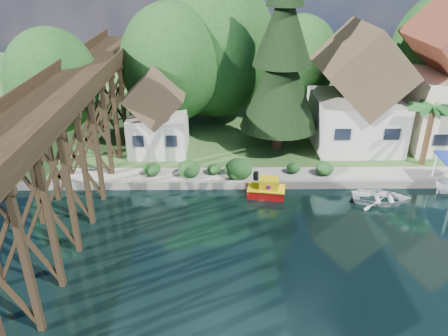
{
  "coord_description": "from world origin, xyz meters",
  "views": [
    {
      "loc": [
        -5.51,
        -22.36,
        16.54
      ],
      "look_at": [
        -5.21,
        6.0,
        2.76
      ],
      "focal_mm": 35.0,
      "sensor_mm": 36.0,
      "label": 1
    }
  ],
  "objects_px": {
    "house_left": "(357,96)",
    "tugboat": "(267,189)",
    "conifer": "(282,58)",
    "trestle_bridge": "(65,140)",
    "palm_tree": "(433,111)",
    "boat_white_a": "(382,197)",
    "shed": "(158,116)"
  },
  "relations": [
    {
      "from": "trestle_bridge",
      "to": "palm_tree",
      "type": "bearing_deg",
      "value": 12.39
    },
    {
      "from": "trestle_bridge",
      "to": "house_left",
      "type": "relative_size",
      "value": 4.01
    },
    {
      "from": "trestle_bridge",
      "to": "tugboat",
      "type": "xyz_separation_m",
      "value": [
        14.05,
        1.52,
        -4.74
      ]
    },
    {
      "from": "shed",
      "to": "tugboat",
      "type": "height_order",
      "value": "shed"
    },
    {
      "from": "palm_tree",
      "to": "boat_white_a",
      "type": "distance_m",
      "value": 9.05
    },
    {
      "from": "palm_tree",
      "to": "tugboat",
      "type": "xyz_separation_m",
      "value": [
        -13.76,
        -4.59,
        -4.67
      ]
    },
    {
      "from": "trestle_bridge",
      "to": "conifer",
      "type": "distance_m",
      "value": 18.89
    },
    {
      "from": "house_left",
      "to": "tugboat",
      "type": "xyz_separation_m",
      "value": [
        -8.95,
        -9.31,
        -4.53
      ]
    },
    {
      "from": "tugboat",
      "to": "boat_white_a",
      "type": "xyz_separation_m",
      "value": [
        8.48,
        -0.94,
        -0.17
      ]
    },
    {
      "from": "house_left",
      "to": "boat_white_a",
      "type": "xyz_separation_m",
      "value": [
        -0.47,
        -10.25,
        -4.69
      ]
    },
    {
      "from": "tugboat",
      "to": "conifer",
      "type": "bearing_deg",
      "value": 77.78
    },
    {
      "from": "conifer",
      "to": "tugboat",
      "type": "relative_size",
      "value": 5.66
    },
    {
      "from": "trestle_bridge",
      "to": "palm_tree",
      "type": "height_order",
      "value": "trestle_bridge"
    },
    {
      "from": "trestle_bridge",
      "to": "house_left",
      "type": "height_order",
      "value": "house_left"
    },
    {
      "from": "tugboat",
      "to": "shed",
      "type": "bearing_deg",
      "value": 139.21
    },
    {
      "from": "trestle_bridge",
      "to": "tugboat",
      "type": "distance_m",
      "value": 14.9
    },
    {
      "from": "house_left",
      "to": "palm_tree",
      "type": "xyz_separation_m",
      "value": [
        4.81,
        -4.72,
        0.15
      ]
    },
    {
      "from": "palm_tree",
      "to": "tugboat",
      "type": "bearing_deg",
      "value": -161.54
    },
    {
      "from": "shed",
      "to": "tugboat",
      "type": "bearing_deg",
      "value": -40.79
    },
    {
      "from": "house_left",
      "to": "tugboat",
      "type": "bearing_deg",
      "value": -133.87
    },
    {
      "from": "trestle_bridge",
      "to": "house_left",
      "type": "bearing_deg",
      "value": 25.21
    },
    {
      "from": "shed",
      "to": "boat_white_a",
      "type": "xyz_separation_m",
      "value": [
        17.53,
        -8.75,
        -3.38
      ]
    },
    {
      "from": "conifer",
      "to": "boat_white_a",
      "type": "xyz_separation_m",
      "value": [
        6.7,
        -9.15,
        -8.33
      ]
    },
    {
      "from": "shed",
      "to": "boat_white_a",
      "type": "height_order",
      "value": "shed"
    },
    {
      "from": "conifer",
      "to": "house_left",
      "type": "bearing_deg",
      "value": 8.7
    },
    {
      "from": "house_left",
      "to": "shed",
      "type": "xyz_separation_m",
      "value": [
        -18.0,
        -1.5,
        -1.31
      ]
    },
    {
      "from": "tugboat",
      "to": "boat_white_a",
      "type": "bearing_deg",
      "value": -6.33
    },
    {
      "from": "trestle_bridge",
      "to": "conifer",
      "type": "xyz_separation_m",
      "value": [
        15.83,
        9.73,
        3.42
      ]
    },
    {
      "from": "tugboat",
      "to": "boat_white_a",
      "type": "relative_size",
      "value": 0.7
    },
    {
      "from": "house_left",
      "to": "conifer",
      "type": "relative_size",
      "value": 0.64
    },
    {
      "from": "trestle_bridge",
      "to": "conifer",
      "type": "relative_size",
      "value": 2.57
    },
    {
      "from": "boat_white_a",
      "to": "shed",
      "type": "bearing_deg",
      "value": 70.47
    }
  ]
}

